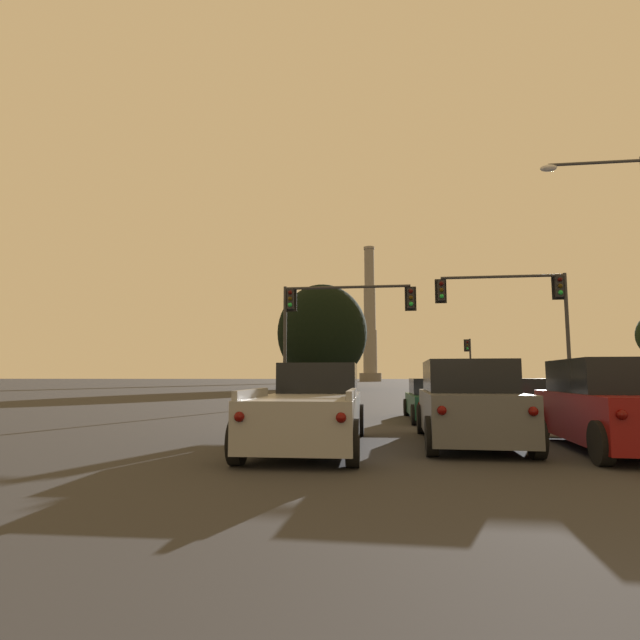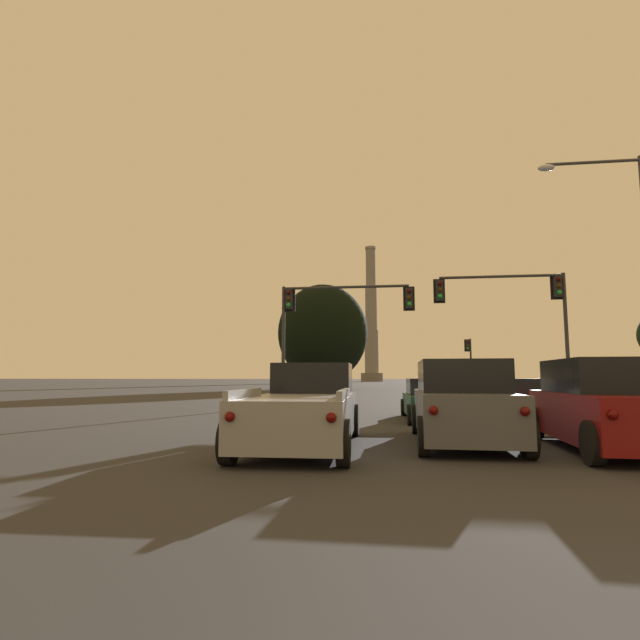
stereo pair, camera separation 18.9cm
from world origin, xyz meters
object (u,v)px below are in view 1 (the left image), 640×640
object	(u,v)px
sedan_right_lane_front	(530,401)
traffic_light_overhead_right	(522,304)
traffic_light_far_right	(469,357)
suv_right_lane_second	(613,406)
sedan_center_lane_front	(436,401)
smokestack	(370,328)
traffic_light_overhead_left	(328,312)
street_lamp	(634,255)
pickup_truck_left_lane_second	(312,408)
suv_center_lane_second	(467,403)

from	to	relation	value
sedan_right_lane_front	traffic_light_overhead_right	distance (m)	8.61
traffic_light_far_right	suv_right_lane_second	bearing A→B (deg)	-95.34
sedan_center_lane_front	traffic_light_far_right	bearing A→B (deg)	77.48
smokestack	traffic_light_overhead_right	bearing A→B (deg)	-84.87
sedan_right_lane_front	traffic_light_overhead_right	xyz separation A→B (m)	(1.81, 7.18, 4.38)
traffic_light_overhead_left	street_lamp	world-z (taller)	street_lamp
traffic_light_overhead_left	traffic_light_overhead_right	world-z (taller)	traffic_light_overhead_right
pickup_truck_left_lane_second	street_lamp	bearing A→B (deg)	37.31
suv_right_lane_second	traffic_light_far_right	bearing A→B (deg)	87.18
suv_center_lane_second	traffic_light_far_right	bearing A→B (deg)	81.88
sedan_center_lane_front	smokestack	world-z (taller)	smokestack
suv_center_lane_second	traffic_light_overhead_left	distance (m)	14.90
pickup_truck_left_lane_second	suv_right_lane_second	bearing A→B (deg)	-0.74
pickup_truck_left_lane_second	traffic_light_overhead_right	distance (m)	17.29
sedan_center_lane_front	traffic_light_far_right	distance (m)	34.95
suv_right_lane_second	traffic_light_far_right	distance (m)	41.28
suv_right_lane_second	street_lamp	world-z (taller)	street_lamp
sedan_right_lane_front	smokestack	xyz separation A→B (m)	(-9.26, 130.53, 15.30)
smokestack	sedan_center_lane_front	bearing A→B (deg)	-87.37
pickup_truck_left_lane_second	traffic_light_far_right	distance (m)	42.40
traffic_light_far_right	traffic_light_overhead_right	distance (m)	26.68
sedan_right_lane_front	street_lamp	size ratio (longest dim) A/B	0.48
traffic_light_overhead_left	smokestack	bearing A→B (deg)	90.67
suv_right_lane_second	pickup_truck_left_lane_second	world-z (taller)	suv_right_lane_second
sedan_right_lane_front	street_lamp	xyz separation A→B (m)	(4.40, 1.49, 5.37)
traffic_light_overhead_left	suv_center_lane_second	bearing A→B (deg)	-71.03
suv_right_lane_second	traffic_light_overhead_right	bearing A→B (deg)	84.01
street_lamp	smokestack	world-z (taller)	smokestack
pickup_truck_left_lane_second	suv_center_lane_second	bearing A→B (deg)	10.64
traffic_light_overhead_left	traffic_light_overhead_right	bearing A→B (deg)	1.00
traffic_light_far_right	street_lamp	size ratio (longest dim) A/B	0.54
traffic_light_far_right	smokestack	bearing A→B (deg)	97.50
suv_center_lane_second	suv_right_lane_second	bearing A→B (deg)	-11.98
sedan_right_lane_front	traffic_light_overhead_right	bearing A→B (deg)	77.12
sedan_right_lane_front	suv_center_lane_second	size ratio (longest dim) A/B	0.96
traffic_light_far_right	traffic_light_overhead_right	world-z (taller)	traffic_light_overhead_right
traffic_light_overhead_right	smokestack	bearing A→B (deg)	95.13
sedan_center_lane_front	traffic_light_overhead_right	size ratio (longest dim) A/B	0.72
sedan_right_lane_front	pickup_truck_left_lane_second	size ratio (longest dim) A/B	0.85
suv_right_lane_second	suv_center_lane_second	distance (m)	2.87
sedan_right_lane_front	traffic_light_far_right	distance (m)	34.06
traffic_light_far_right	sedan_right_lane_front	bearing A→B (deg)	-95.90
pickup_truck_left_lane_second	traffic_light_overhead_left	distance (m)	14.94
pickup_truck_left_lane_second	street_lamp	distance (m)	15.02
pickup_truck_left_lane_second	smokestack	bearing A→B (deg)	89.64
suv_right_lane_second	traffic_light_overhead_left	size ratio (longest dim) A/B	0.72
suv_right_lane_second	street_lamp	bearing A→B (deg)	64.00
sedan_right_lane_front	traffic_light_overhead_left	distance (m)	11.28
suv_right_lane_second	sedan_right_lane_front	world-z (taller)	suv_right_lane_second
pickup_truck_left_lane_second	sedan_right_lane_front	bearing A→B (deg)	46.66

